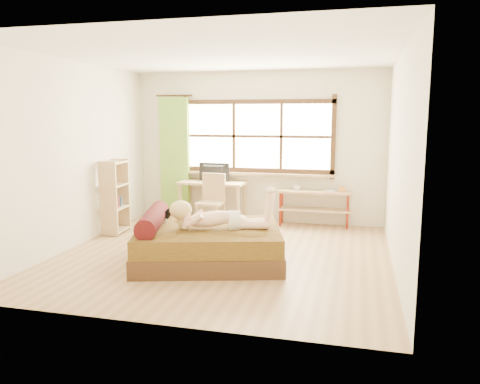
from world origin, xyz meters
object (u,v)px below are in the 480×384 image
(woman, at_px, (219,208))
(desk, at_px, (212,187))
(bookshelf, at_px, (115,196))
(chair, at_px, (212,198))
(bed, at_px, (205,243))
(kitten, at_px, (161,215))
(pipe_shelf, at_px, (315,200))

(woman, relative_size, desk, 1.08)
(woman, distance_m, bookshelf, 2.43)
(woman, relative_size, chair, 1.40)
(bed, distance_m, kitten, 0.76)
(kitten, relative_size, chair, 0.30)
(pipe_shelf, relative_size, bookshelf, 1.05)
(desk, bearing_deg, chair, -71.37)
(pipe_shelf, bearing_deg, woman, -113.69)
(woman, xyz_separation_m, desk, (-0.81, 2.32, -0.10))
(woman, distance_m, chair, 2.09)
(woman, distance_m, kitten, 0.90)
(kitten, bearing_deg, woman, -25.47)
(bed, height_order, desk, desk)
(bed, height_order, kitten, bed)
(desk, relative_size, bookshelf, 1.01)
(woman, relative_size, pipe_shelf, 1.03)
(bed, distance_m, chair, 2.00)
(kitten, height_order, pipe_shelf, pipe_shelf)
(bed, bearing_deg, desk, 89.42)
(woman, bearing_deg, desk, 93.58)
(chair, bearing_deg, woman, -67.39)
(pipe_shelf, bearing_deg, desk, -177.23)
(woman, distance_m, desk, 2.46)
(desk, bearing_deg, bed, -72.17)
(bookshelf, bearing_deg, woman, -32.81)
(bed, distance_m, pipe_shelf, 2.70)
(bookshelf, bearing_deg, bed, -34.37)
(kitten, bearing_deg, bookshelf, 125.20)
(desk, bearing_deg, pipe_shelf, 6.48)
(bed, distance_m, bookshelf, 2.27)
(bookshelf, bearing_deg, pipe_shelf, 17.96)
(bookshelf, bearing_deg, kitten, -43.07)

